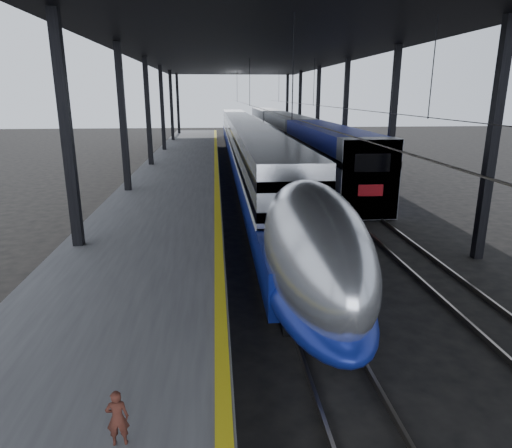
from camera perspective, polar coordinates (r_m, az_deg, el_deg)
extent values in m
plane|color=black|center=(13.03, -1.25, -13.07)|extent=(160.00, 160.00, 0.00)
cube|color=#4C4C4F|center=(32.03, -9.97, 5.22)|extent=(6.00, 80.00, 1.00)
cube|color=gold|center=(31.82, -4.96, 6.26)|extent=(0.30, 80.00, 0.01)
cube|color=slate|center=(32.05, -1.37, 4.70)|extent=(0.08, 80.00, 0.16)
cube|color=slate|center=(32.17, 1.20, 4.75)|extent=(0.08, 80.00, 0.16)
cube|color=slate|center=(32.75, 7.43, 4.82)|extent=(0.08, 80.00, 0.16)
cube|color=slate|center=(33.08, 9.87, 4.83)|extent=(0.08, 80.00, 0.16)
cube|color=black|center=(17.24, -22.40, 8.70)|extent=(0.35, 0.35, 9.00)
cube|color=black|center=(19.44, 27.41, 8.82)|extent=(0.35, 0.35, 9.00)
cube|color=black|center=(26.92, -16.23, 11.44)|extent=(0.35, 0.35, 9.00)
cube|color=black|center=(28.38, 16.65, 11.61)|extent=(0.35, 0.35, 9.00)
cube|color=black|center=(36.77, -13.30, 12.68)|extent=(0.35, 0.35, 9.00)
cube|color=black|center=(37.86, 11.07, 12.89)|extent=(0.35, 0.35, 9.00)
cube|color=black|center=(46.69, -11.60, 13.38)|extent=(0.35, 0.35, 9.00)
cube|color=black|center=(47.55, 7.72, 13.60)|extent=(0.35, 0.35, 9.00)
cube|color=black|center=(56.63, -10.49, 13.83)|extent=(0.35, 0.35, 9.00)
cube|color=black|center=(57.34, 5.49, 14.04)|extent=(0.35, 0.35, 9.00)
cube|color=black|center=(66.59, -9.71, 14.14)|extent=(0.35, 0.35, 9.00)
cube|color=black|center=(67.20, 3.91, 14.34)|extent=(0.35, 0.35, 9.00)
cube|color=black|center=(31.62, -0.28, 21.25)|extent=(18.00, 75.00, 0.45)
cylinder|color=slate|center=(31.50, -0.08, 14.44)|extent=(0.03, 74.00, 0.03)
cylinder|color=slate|center=(32.32, 9.07, 14.29)|extent=(0.03, 74.00, 0.03)
cube|color=silver|center=(43.98, -1.50, 10.50)|extent=(2.72, 57.00, 3.76)
cube|color=navy|center=(42.62, -1.36, 8.74)|extent=(2.80, 62.00, 1.46)
cube|color=silver|center=(44.02, -1.49, 9.95)|extent=(2.82, 57.00, 0.09)
cube|color=black|center=(43.89, -1.51, 11.90)|extent=(2.76, 57.00, 0.39)
cube|color=black|center=(43.98, -1.50, 10.50)|extent=(2.76, 57.00, 0.39)
ellipsoid|color=silver|center=(13.22, 7.16, -3.17)|extent=(2.72, 8.40, 3.76)
ellipsoid|color=navy|center=(13.60, 7.00, -7.47)|extent=(2.80, 8.40, 1.60)
ellipsoid|color=black|center=(10.59, 10.21, -3.89)|extent=(1.41, 2.20, 0.85)
cube|color=black|center=(13.91, 6.90, -10.27)|extent=(2.07, 2.60, 0.40)
cube|color=black|center=(34.85, -0.48, 5.82)|extent=(2.07, 2.60, 0.40)
cube|color=navy|center=(32.16, 8.99, 8.27)|extent=(2.99, 18.00, 4.06)
cube|color=gray|center=(24.19, 13.73, 5.53)|extent=(3.05, 1.20, 4.12)
cube|color=black|center=(23.47, 14.35, 7.43)|extent=(1.82, 0.06, 0.91)
cube|color=#9E0C13|center=(23.71, 14.12, 4.11)|extent=(1.28, 0.06, 0.59)
cube|color=gray|center=(50.71, 3.81, 11.17)|extent=(2.99, 18.00, 4.06)
cube|color=gray|center=(69.50, 1.38, 12.47)|extent=(2.99, 18.00, 4.06)
cube|color=black|center=(26.82, 11.85, 2.36)|extent=(2.35, 2.40, 0.36)
cube|color=black|center=(47.97, 4.31, 8.53)|extent=(2.35, 2.40, 0.36)
imported|color=#451F17|center=(7.98, -16.93, -22.17)|extent=(0.37, 0.26, 0.96)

